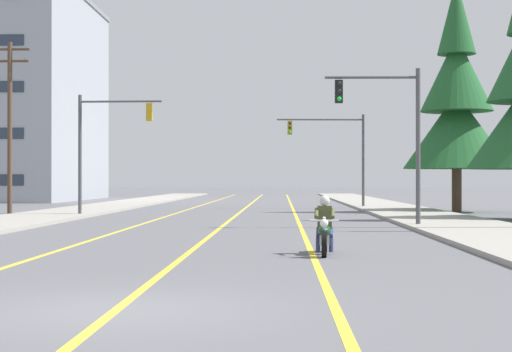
% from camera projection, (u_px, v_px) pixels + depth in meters
% --- Properties ---
extents(ground_plane, '(400.00, 400.00, 0.00)m').
position_uv_depth(ground_plane, '(118.00, 310.00, 11.77)').
color(ground_plane, '#5B5B60').
extents(lane_stripe_center, '(0.16, 100.00, 0.01)m').
position_uv_depth(lane_stripe_center, '(247.00, 207.00, 56.75)').
color(lane_stripe_center, yellow).
rests_on(lane_stripe_center, ground).
extents(lane_stripe_left, '(0.16, 100.00, 0.01)m').
position_uv_depth(lane_stripe_left, '(196.00, 207.00, 56.85)').
color(lane_stripe_left, yellow).
rests_on(lane_stripe_left, ground).
extents(lane_stripe_right, '(0.16, 100.00, 0.01)m').
position_uv_depth(lane_stripe_right, '(292.00, 207.00, 56.66)').
color(lane_stripe_right, yellow).
rests_on(lane_stripe_right, ground).
extents(sidewalk_kerb_right, '(4.40, 110.00, 0.14)m').
position_uv_depth(sidewalk_kerb_right, '(394.00, 209.00, 51.48)').
color(sidewalk_kerb_right, '#9E998E').
rests_on(sidewalk_kerb_right, ground).
extents(sidewalk_kerb_left, '(4.40, 110.00, 0.14)m').
position_uv_depth(sidewalk_kerb_left, '(95.00, 208.00, 52.03)').
color(sidewalk_kerb_left, '#9E998E').
rests_on(sidewalk_kerb_left, ground).
extents(motorcycle_with_rider, '(0.70, 2.19, 1.46)m').
position_uv_depth(motorcycle_with_rider, '(325.00, 231.00, 20.57)').
color(motorcycle_with_rider, black).
rests_on(motorcycle_with_rider, ground).
extents(traffic_signal_near_right, '(3.72, 0.39, 6.20)m').
position_uv_depth(traffic_signal_near_right, '(392.00, 124.00, 32.31)').
color(traffic_signal_near_right, '#47474C').
rests_on(traffic_signal_near_right, ground).
extents(traffic_signal_near_left, '(4.30, 0.37, 6.20)m').
position_uv_depth(traffic_signal_near_left, '(103.00, 137.00, 42.27)').
color(traffic_signal_near_left, '#47474C').
rests_on(traffic_signal_near_left, ground).
extents(traffic_signal_mid_right, '(5.81, 0.63, 6.20)m').
position_uv_depth(traffic_signal_mid_right, '(338.00, 145.00, 54.86)').
color(traffic_signal_mid_right, '#47474C').
rests_on(traffic_signal_mid_right, ground).
extents(utility_pole_left_near, '(2.19, 0.26, 9.47)m').
position_uv_depth(utility_pole_left_near, '(10.00, 121.00, 45.83)').
color(utility_pole_left_near, '#4C3828').
rests_on(utility_pole_left_near, ground).
extents(conifer_tree_right_verge_far, '(6.14, 6.14, 13.52)m').
position_uv_depth(conifer_tree_right_verge_far, '(457.00, 105.00, 47.90)').
color(conifer_tree_right_verge_far, '#4C3828').
rests_on(conifer_tree_right_verge_far, ground).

